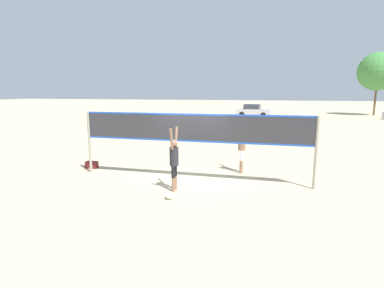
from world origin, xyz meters
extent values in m
plane|color=#C6B28C|center=(0.00, 0.00, 0.00)|extent=(200.00, 200.00, 0.00)
cylinder|color=gray|center=(-4.03, 0.00, 1.17)|extent=(0.10, 0.10, 2.35)
cylinder|color=gray|center=(4.03, 0.00, 1.17)|extent=(0.10, 0.10, 2.35)
cube|color=#2D2D33|center=(0.00, 0.00, 1.86)|extent=(7.97, 0.02, 0.98)
cube|color=#1E4CB2|center=(0.00, 0.00, 2.32)|extent=(7.97, 0.03, 0.06)
cube|color=#1E4CB2|center=(0.00, 0.00, 1.40)|extent=(7.97, 0.03, 0.06)
cylinder|color=#8C664C|center=(-0.25, -1.35, 0.22)|extent=(0.11, 0.11, 0.45)
cylinder|color=black|center=(-0.25, -1.35, 0.63)|extent=(0.12, 0.12, 0.37)
cylinder|color=#8C664C|center=(-0.25, -1.15, 0.22)|extent=(0.11, 0.11, 0.45)
cylinder|color=black|center=(-0.25, -1.15, 0.63)|extent=(0.12, 0.12, 0.37)
cylinder|color=#26262D|center=(-0.25, -1.25, 1.10)|extent=(0.28, 0.28, 0.58)
sphere|color=#8C664C|center=(-0.25, -1.25, 1.51)|extent=(0.22, 0.22, 0.22)
cylinder|color=#8C664C|center=(-0.25, -1.49, 1.68)|extent=(0.08, 0.21, 0.65)
cylinder|color=#8C664C|center=(-0.25, -1.01, 1.68)|extent=(0.08, 0.21, 0.65)
cylinder|color=#8C664C|center=(1.59, 1.53, 0.24)|extent=(0.11, 0.11, 0.48)
cylinder|color=white|center=(1.59, 1.53, 0.68)|extent=(0.12, 0.12, 0.40)
cylinder|color=#8C664C|center=(1.59, 1.33, 0.24)|extent=(0.11, 0.11, 0.48)
cylinder|color=white|center=(1.59, 1.33, 0.68)|extent=(0.12, 0.12, 0.40)
cylinder|color=#8C664C|center=(1.59, 1.43, 1.19)|extent=(0.28, 0.28, 0.62)
sphere|color=#8C664C|center=(1.59, 1.43, 1.62)|extent=(0.24, 0.24, 0.24)
cylinder|color=#8C664C|center=(1.59, 1.67, 1.81)|extent=(0.08, 0.22, 0.70)
cylinder|color=#8C664C|center=(1.59, 1.19, 1.81)|extent=(0.08, 0.22, 0.70)
sphere|color=silver|center=(-0.15, -2.04, 0.12)|extent=(0.24, 0.24, 0.24)
cube|color=maroon|center=(-4.39, 0.60, 0.14)|extent=(0.47, 0.26, 0.28)
cube|color=#B7B7BC|center=(0.72, 27.93, 0.55)|extent=(4.37, 2.41, 0.84)
cube|color=#2D333D|center=(0.51, 27.96, 1.26)|extent=(2.08, 1.97, 0.59)
cylinder|color=black|center=(2.12, 28.66, 0.32)|extent=(0.66, 0.30, 0.64)
cylinder|color=black|center=(1.89, 26.87, 0.32)|extent=(0.66, 0.30, 0.64)
cylinder|color=black|center=(-0.45, 28.99, 0.32)|extent=(0.66, 0.30, 0.64)
cylinder|color=black|center=(-0.67, 27.20, 0.32)|extent=(0.66, 0.30, 0.64)
cylinder|color=brown|center=(15.93, 34.35, 2.16)|extent=(0.24, 0.24, 4.31)
sphere|color=#42843D|center=(15.93, 34.35, 5.66)|extent=(4.91, 4.91, 4.91)
camera|label=1|loc=(2.54, -9.90, 3.08)|focal=28.00mm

